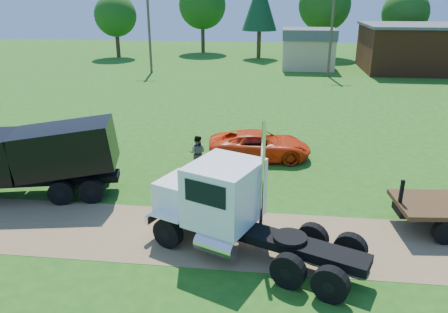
# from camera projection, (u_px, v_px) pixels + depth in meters

# --- Properties ---
(ground) EXTENTS (140.00, 140.00, 0.00)m
(ground) POSITION_uv_depth(u_px,v_px,m) (261.00, 239.00, 16.35)
(ground) COLOR #245713
(ground) RESTS_ON ground
(dirt_track) EXTENTS (120.00, 4.20, 0.01)m
(dirt_track) POSITION_uv_depth(u_px,v_px,m) (261.00, 239.00, 16.35)
(dirt_track) COLOR brown
(dirt_track) RESTS_ON ground
(white_semi_tractor) EXTENTS (7.90, 5.24, 4.73)m
(white_semi_tractor) POSITION_uv_depth(u_px,v_px,m) (226.00, 206.00, 15.37)
(white_semi_tractor) COLOR black
(white_semi_tractor) RESTS_ON ground
(black_dump_truck) EXTENTS (8.08, 4.14, 3.43)m
(black_dump_truck) POSITION_uv_depth(u_px,v_px,m) (33.00, 157.00, 19.22)
(black_dump_truck) COLOR black
(black_dump_truck) RESTS_ON ground
(orange_pickup) EXTENTS (5.80, 3.10, 1.55)m
(orange_pickup) POSITION_uv_depth(u_px,v_px,m) (260.00, 145.00, 24.07)
(orange_pickup) COLOR red
(orange_pickup) RESTS_ON ground
(spectator_a) EXTENTS (0.71, 0.54, 1.78)m
(spectator_a) POSITION_uv_depth(u_px,v_px,m) (229.00, 209.00, 16.72)
(spectator_a) COLOR #999999
(spectator_a) RESTS_ON ground
(spectator_b) EXTENTS (0.94, 0.76, 1.84)m
(spectator_b) POSITION_uv_depth(u_px,v_px,m) (197.00, 153.00, 22.48)
(spectator_b) COLOR #999999
(spectator_b) RESTS_ON ground
(brick_building) EXTENTS (15.40, 10.40, 5.30)m
(brick_building) POSITION_uv_depth(u_px,v_px,m) (430.00, 48.00, 50.60)
(brick_building) COLOR brown
(brick_building) RESTS_ON ground
(tan_shed) EXTENTS (6.20, 5.40, 4.70)m
(tan_shed) POSITION_uv_depth(u_px,v_px,m) (308.00, 48.00, 52.23)
(tan_shed) COLOR tan
(tan_shed) RESTS_ON ground
(utility_poles) EXTENTS (42.20, 0.28, 9.00)m
(utility_poles) POSITION_uv_depth(u_px,v_px,m) (331.00, 32.00, 46.56)
(utility_poles) COLOR brown
(utility_poles) RESTS_ON ground
(tree_row) EXTENTS (57.29, 14.37, 10.96)m
(tree_row) POSITION_uv_depth(u_px,v_px,m) (317.00, 7.00, 59.66)
(tree_row) COLOR #362A16
(tree_row) RESTS_ON ground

